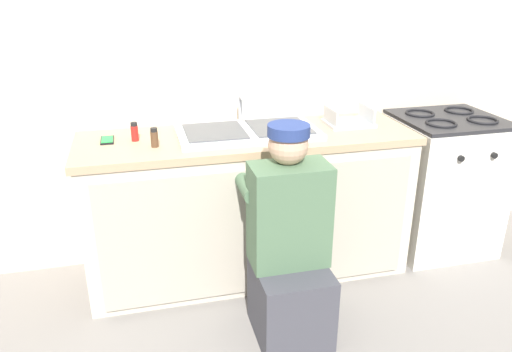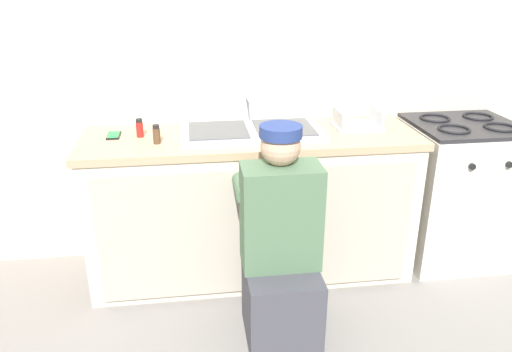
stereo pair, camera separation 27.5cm
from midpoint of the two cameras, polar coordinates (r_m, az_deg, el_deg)
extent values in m
plane|color=gray|center=(3.01, 2.95, -13.47)|extent=(12.00, 12.00, 0.00)
cube|color=beige|center=(3.12, 1.18, 12.96)|extent=(6.00, 0.10, 2.50)
cube|color=beige|center=(3.04, 2.08, -3.68)|extent=(1.89, 0.60, 0.85)
cube|color=#AFA694|center=(2.73, -6.30, -7.05)|extent=(0.83, 0.02, 0.75)
cube|color=#AFA694|center=(2.88, 12.11, -5.74)|extent=(0.83, 0.02, 0.75)
cube|color=tan|center=(2.88, 2.20, 4.33)|extent=(1.93, 0.62, 0.04)
cube|color=silver|center=(2.87, 2.21, 5.02)|extent=(0.80, 0.44, 0.03)
cube|color=#4C4F51|center=(2.83, -1.59, 5.24)|extent=(0.33, 0.35, 0.01)
cube|color=#4C4F51|center=(2.90, 5.93, 5.51)|extent=(0.33, 0.35, 0.01)
cylinder|color=#B7BABF|center=(3.03, 1.61, 7.43)|extent=(0.02, 0.02, 0.18)
cylinder|color=#B7BABF|center=(2.93, 1.88, 8.74)|extent=(0.02, 0.16, 0.02)
cube|color=silver|center=(3.50, 23.91, -1.85)|extent=(0.64, 0.60, 0.88)
cube|color=#262628|center=(3.35, 25.09, 5.23)|extent=(0.63, 0.59, 0.02)
torus|color=black|center=(3.18, 24.05, 4.88)|extent=(0.19, 0.19, 0.02)
torus|color=black|center=(3.33, 28.30, 4.90)|extent=(0.19, 0.19, 0.02)
torus|color=black|center=(3.37, 22.01, 6.12)|extent=(0.19, 0.19, 0.02)
torus|color=black|center=(3.52, 26.12, 6.10)|extent=(0.19, 0.19, 0.02)
cylinder|color=black|center=(3.09, 25.87, 0.93)|extent=(0.04, 0.02, 0.04)
cylinder|color=black|center=(3.22, 29.22, 1.09)|extent=(0.04, 0.02, 0.04)
cube|color=#3F3F47|center=(2.61, 6.00, -14.33)|extent=(0.36, 0.40, 0.40)
cube|color=#4C6B4C|center=(2.42, 6.10, -4.70)|extent=(0.38, 0.22, 0.52)
sphere|color=tan|center=(2.32, 6.22, 3.36)|extent=(0.19, 0.19, 0.19)
cylinder|color=navy|center=(2.30, 6.29, 5.04)|extent=(0.20, 0.20, 0.06)
cube|color=navy|center=(2.39, 5.79, 5.21)|extent=(0.13, 0.09, 0.02)
cylinder|color=#4C6B4C|center=(2.53, 1.39, -1.09)|extent=(0.08, 0.30, 0.08)
cylinder|color=#4C6B4C|center=(2.60, 8.80, -0.68)|extent=(0.08, 0.30, 0.08)
cylinder|color=red|center=(2.86, -10.49, 5.20)|extent=(0.04, 0.04, 0.08)
cylinder|color=black|center=(2.85, -10.56, 6.21)|extent=(0.04, 0.04, 0.02)
cube|color=black|center=(2.91, -13.38, 4.49)|extent=(0.07, 0.14, 0.01)
cube|color=green|center=(2.91, -13.39, 4.61)|extent=(0.06, 0.12, 0.00)
cube|color=#B2B7BC|center=(3.08, 13.97, 5.52)|extent=(0.28, 0.22, 0.02)
cube|color=#B2B7BC|center=(3.03, 11.94, 6.38)|extent=(0.01, 0.21, 0.10)
cube|color=#B2B7BC|center=(3.12, 16.10, 6.43)|extent=(0.01, 0.21, 0.10)
cylinder|color=#513823|center=(2.73, -8.49, 4.50)|extent=(0.04, 0.04, 0.08)
cylinder|color=black|center=(2.71, -8.55, 5.56)|extent=(0.04, 0.04, 0.02)
camera|label=1|loc=(0.14, -87.14, 1.17)|focal=35.00mm
camera|label=2|loc=(0.14, 92.86, -1.17)|focal=35.00mm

